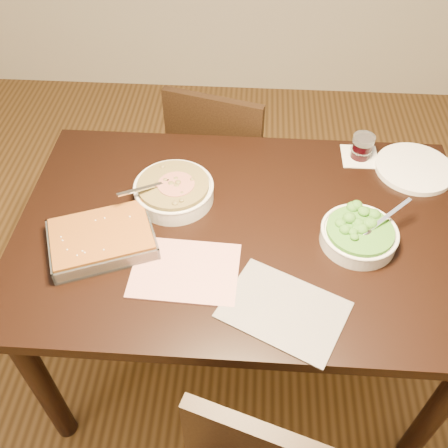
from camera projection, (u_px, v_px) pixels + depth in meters
The scene contains 11 objects.
ground at pixel (239, 348), 2.08m from camera, with size 4.00×4.00×0.00m, color #422B12.
table at pixel (243, 246), 1.60m from camera, with size 1.40×0.90×0.75m.
magazine_a at pixel (185, 270), 1.41m from camera, with size 0.30×0.22×0.01m, color #A02D30.
magazine_b at pixel (284, 310), 1.32m from camera, with size 0.31×0.22×0.01m, color #26282E.
coaster at pixel (360, 157), 1.76m from camera, with size 0.13×0.13×0.00m, color white.
stew_bowl at pixel (174, 190), 1.59m from camera, with size 0.26×0.26×0.10m.
broccoli_bowl at pixel (359, 235), 1.46m from camera, with size 0.23×0.23×0.09m.
baking_dish at pixel (102, 239), 1.46m from camera, with size 0.36×0.31×0.05m.
wine_tumbler at pixel (362, 146), 1.72m from camera, with size 0.08×0.08×0.09m.
dinner_plate at pixel (414, 168), 1.70m from camera, with size 0.26×0.26×0.02m, color white.
chair_far at pixel (222, 159), 2.18m from camera, with size 0.49×0.49×0.85m.
Camera 1 is at (0.01, -1.04, 1.87)m, focal length 40.00 mm.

